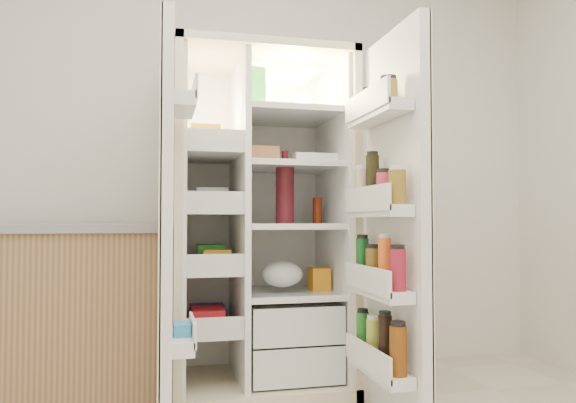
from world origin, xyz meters
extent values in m
cube|color=silver|center=(0.00, 2.00, 1.35)|extent=(4.00, 0.02, 2.70)
cube|color=beige|center=(0.10, 1.93, 0.90)|extent=(0.92, 0.04, 1.80)
cube|color=beige|center=(-0.34, 1.60, 0.90)|extent=(0.04, 0.70, 1.80)
cube|color=beige|center=(0.54, 1.60, 0.90)|extent=(0.04, 0.70, 1.80)
cube|color=beige|center=(0.10, 1.60, 1.78)|extent=(0.92, 0.70, 0.04)
cube|color=beige|center=(0.10, 1.60, 0.04)|extent=(0.92, 0.70, 0.08)
cube|color=white|center=(0.10, 1.90, 0.92)|extent=(0.84, 0.02, 1.68)
cube|color=white|center=(-0.31, 1.60, 0.92)|extent=(0.02, 0.62, 1.68)
cube|color=white|center=(0.51, 1.60, 0.92)|extent=(0.02, 0.62, 1.68)
cube|color=white|center=(-0.01, 1.60, 0.92)|extent=(0.03, 0.62, 1.68)
cube|color=silver|center=(0.25, 1.58, 0.18)|extent=(0.47, 0.52, 0.19)
cube|color=silver|center=(0.25, 1.58, 0.39)|extent=(0.47, 0.52, 0.19)
cube|color=#FFD18C|center=(0.25, 1.65, 1.72)|extent=(0.30, 0.30, 0.02)
cube|color=silver|center=(-0.17, 1.60, 0.35)|extent=(0.28, 0.58, 0.02)
cube|color=silver|center=(-0.17, 1.60, 0.65)|extent=(0.28, 0.58, 0.02)
cube|color=silver|center=(-0.17, 1.60, 0.95)|extent=(0.28, 0.58, 0.02)
cube|color=silver|center=(-0.17, 1.60, 1.25)|extent=(0.28, 0.58, 0.02)
cube|color=silver|center=(0.25, 1.60, 0.52)|extent=(0.49, 0.58, 0.01)
cube|color=silver|center=(0.25, 1.60, 0.88)|extent=(0.49, 0.58, 0.01)
cube|color=silver|center=(0.25, 1.60, 1.20)|extent=(0.49, 0.58, 0.02)
cube|color=silver|center=(0.25, 1.60, 1.48)|extent=(0.49, 0.58, 0.02)
cube|color=red|center=(-0.17, 1.60, 0.41)|extent=(0.16, 0.20, 0.10)
cube|color=green|center=(-0.17, 1.60, 0.72)|extent=(0.14, 0.18, 0.12)
cube|color=white|center=(-0.17, 1.60, 0.99)|extent=(0.20, 0.22, 0.07)
cube|color=gold|center=(-0.17, 1.60, 1.33)|extent=(0.15, 0.16, 0.14)
cube|color=#4E3298|center=(-0.17, 1.60, 0.40)|extent=(0.18, 0.20, 0.09)
cube|color=gold|center=(-0.17, 1.60, 0.71)|extent=(0.14, 0.18, 0.10)
cube|color=silver|center=(-0.17, 1.60, 1.02)|extent=(0.16, 0.16, 0.12)
sphere|color=orange|center=(0.13, 1.50, 0.12)|extent=(0.07, 0.07, 0.07)
sphere|color=orange|center=(0.22, 1.54, 0.12)|extent=(0.07, 0.07, 0.07)
sphere|color=orange|center=(0.32, 1.50, 0.12)|extent=(0.07, 0.07, 0.07)
sphere|color=orange|center=(0.18, 1.64, 0.12)|extent=(0.07, 0.07, 0.07)
ellipsoid|color=#487928|center=(0.25, 1.60, 0.40)|extent=(0.26, 0.24, 0.11)
cylinder|color=#50111A|center=(0.23, 1.54, 1.04)|extent=(0.10, 0.10, 0.30)
cylinder|color=maroon|center=(0.43, 1.61, 0.96)|extent=(0.05, 0.05, 0.15)
cube|color=#217C2B|center=(0.07, 1.49, 1.60)|extent=(0.07, 0.07, 0.22)
cylinder|color=white|center=(0.35, 1.61, 1.53)|extent=(0.10, 0.10, 0.09)
cylinder|color=#915721|center=(0.32, 1.65, 1.53)|extent=(0.07, 0.07, 0.09)
cube|color=white|center=(0.39, 1.51, 1.24)|extent=(0.25, 0.10, 0.06)
cube|color=tan|center=(0.11, 1.55, 1.26)|extent=(0.16, 0.09, 0.10)
ellipsoid|color=silver|center=(0.21, 1.54, 0.60)|extent=(0.22, 0.20, 0.14)
cube|color=orange|center=(0.43, 1.60, 0.59)|extent=(0.10, 0.12, 0.12)
cube|color=white|center=(-0.40, 1.05, 0.90)|extent=(0.05, 0.40, 1.72)
cube|color=beige|center=(-0.43, 1.05, 0.90)|extent=(0.01, 0.40, 1.72)
cube|color=white|center=(-0.33, 1.05, 0.40)|extent=(0.09, 0.32, 0.06)
cube|color=white|center=(-0.33, 1.05, 1.40)|extent=(0.09, 0.32, 0.06)
cube|color=#338CCC|center=(-0.33, 1.05, 0.43)|extent=(0.07, 0.12, 0.10)
cube|color=white|center=(0.60, 0.96, 0.90)|extent=(0.05, 0.58, 1.72)
cube|color=beige|center=(0.62, 0.96, 0.90)|extent=(0.01, 0.58, 1.72)
cube|color=white|center=(0.51, 0.96, 0.26)|extent=(0.11, 0.50, 0.05)
cube|color=white|center=(0.51, 0.96, 0.60)|extent=(0.11, 0.50, 0.05)
cube|color=white|center=(0.51, 0.96, 0.95)|extent=(0.11, 0.50, 0.05)
cube|color=white|center=(0.51, 0.96, 1.38)|extent=(0.11, 0.50, 0.05)
cylinder|color=#6D360C|center=(0.51, 0.76, 0.39)|extent=(0.07, 0.07, 0.20)
cylinder|color=black|center=(0.51, 0.89, 0.40)|extent=(0.06, 0.06, 0.22)
cylinder|color=#A6B13B|center=(0.51, 1.02, 0.38)|extent=(0.06, 0.06, 0.18)
cylinder|color=#267326|center=(0.51, 1.15, 0.38)|extent=(0.06, 0.06, 0.19)
cylinder|color=maroon|center=(0.51, 0.76, 0.71)|extent=(0.07, 0.07, 0.17)
cylinder|color=orange|center=(0.51, 0.89, 0.73)|extent=(0.06, 0.06, 0.21)
cylinder|color=brown|center=(0.51, 1.02, 0.70)|extent=(0.07, 0.07, 0.16)
cylinder|color=#12511C|center=(0.51, 1.15, 0.72)|extent=(0.06, 0.06, 0.20)
cylinder|color=olive|center=(0.51, 0.76, 1.04)|extent=(0.07, 0.07, 0.14)
cylinder|color=#B32E4C|center=(0.51, 0.89, 1.04)|extent=(0.07, 0.07, 0.14)
cylinder|color=black|center=(0.51, 1.02, 1.09)|extent=(0.06, 0.06, 0.23)
cylinder|color=beige|center=(0.51, 1.15, 1.06)|extent=(0.06, 0.06, 0.18)
cylinder|color=olive|center=(0.51, 0.84, 1.45)|extent=(0.08, 0.08, 0.10)
cylinder|color=olive|center=(0.51, 1.06, 1.45)|extent=(0.08, 0.08, 0.10)
cube|color=#9D774E|center=(-0.99, 1.61, 0.43)|extent=(1.19, 0.61, 0.85)
cube|color=gray|center=(-0.99, 1.61, 0.87)|extent=(1.23, 0.65, 0.04)
camera|label=1|loc=(-0.44, -1.29, 0.91)|focal=34.00mm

